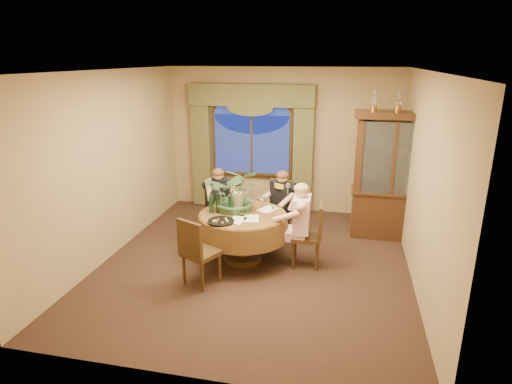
% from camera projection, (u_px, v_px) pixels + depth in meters
% --- Properties ---
extents(floor, '(5.00, 5.00, 0.00)m').
position_uv_depth(floor, '(255.00, 263.00, 6.46)').
color(floor, black).
rests_on(floor, ground).
extents(wall_back, '(4.50, 0.00, 4.50)m').
position_uv_depth(wall_back, '(282.00, 141.00, 8.37)').
color(wall_back, '#9F8255').
rests_on(wall_back, ground).
extents(wall_right, '(0.00, 5.00, 5.00)m').
position_uv_depth(wall_right, '(423.00, 183.00, 5.59)').
color(wall_right, '#9F8255').
rests_on(wall_right, ground).
extents(ceiling, '(5.00, 5.00, 0.00)m').
position_uv_depth(ceiling, '(255.00, 71.00, 5.62)').
color(ceiling, white).
rests_on(ceiling, wall_back).
extents(window, '(1.62, 0.10, 1.32)m').
position_uv_depth(window, '(252.00, 145.00, 8.46)').
color(window, navy).
rests_on(window, wall_back).
extents(arched_transom, '(1.60, 0.06, 0.44)m').
position_uv_depth(arched_transom, '(251.00, 105.00, 8.22)').
color(arched_transom, navy).
rests_on(arched_transom, wall_back).
extents(drapery_left, '(0.38, 0.14, 2.32)m').
position_uv_depth(drapery_left, '(201.00, 150.00, 8.65)').
color(drapery_left, '#4E4D23').
rests_on(drapery_left, floor).
extents(drapery_right, '(0.38, 0.14, 2.32)m').
position_uv_depth(drapery_right, '(303.00, 154.00, 8.24)').
color(drapery_right, '#4E4D23').
rests_on(drapery_right, floor).
extents(swag_valance, '(2.45, 0.16, 0.42)m').
position_uv_depth(swag_valance, '(250.00, 95.00, 8.08)').
color(swag_valance, '#4E4D23').
rests_on(swag_valance, wall_back).
extents(dining_table, '(1.48, 1.48, 0.75)m').
position_uv_depth(dining_table, '(243.00, 237.00, 6.46)').
color(dining_table, brown).
rests_on(dining_table, floor).
extents(china_cabinet, '(1.32, 0.52, 2.14)m').
position_uv_depth(china_cabinet, '(391.00, 177.00, 7.11)').
color(china_cabinet, '#321C10').
rests_on(china_cabinet, floor).
extents(oil_lamp_left, '(0.11, 0.11, 0.34)m').
position_uv_depth(oil_lamp_left, '(374.00, 100.00, 6.81)').
color(oil_lamp_left, '#A5722D').
rests_on(oil_lamp_left, china_cabinet).
extents(oil_lamp_center, '(0.11, 0.11, 0.34)m').
position_uv_depth(oil_lamp_center, '(399.00, 101.00, 6.74)').
color(oil_lamp_center, '#A5722D').
rests_on(oil_lamp_center, china_cabinet).
extents(oil_lamp_right, '(0.11, 0.11, 0.34)m').
position_uv_depth(oil_lamp_right, '(423.00, 101.00, 6.66)').
color(oil_lamp_right, '#A5722D').
rests_on(oil_lamp_right, china_cabinet).
extents(chair_right, '(0.43, 0.43, 0.96)m').
position_uv_depth(chair_right, '(306.00, 235.00, 6.27)').
color(chair_right, black).
rests_on(chair_right, floor).
extents(chair_back_right, '(0.53, 0.53, 0.96)m').
position_uv_depth(chair_back_right, '(275.00, 211.00, 7.26)').
color(chair_back_right, black).
rests_on(chair_back_right, floor).
extents(chair_back, '(0.59, 0.59, 0.96)m').
position_uv_depth(chair_back, '(221.00, 212.00, 7.18)').
color(chair_back, black).
rests_on(chair_back, floor).
extents(chair_front_left, '(0.56, 0.56, 0.96)m').
position_uv_depth(chair_front_left, '(201.00, 251.00, 5.74)').
color(chair_front_left, black).
rests_on(chair_front_left, floor).
extents(person_pink, '(0.42, 0.46, 1.27)m').
position_uv_depth(person_pink, '(302.00, 225.00, 6.21)').
color(person_pink, beige).
rests_on(person_pink, floor).
extents(person_back, '(0.60, 0.59, 1.23)m').
position_uv_depth(person_back, '(218.00, 203.00, 7.21)').
color(person_back, black).
rests_on(person_back, floor).
extents(person_scarf, '(0.58, 0.56, 1.22)m').
position_uv_depth(person_scarf, '(283.00, 206.00, 7.08)').
color(person_scarf, black).
rests_on(person_scarf, floor).
extents(stoneware_vase, '(0.16, 0.16, 0.29)m').
position_uv_depth(stoneware_vase, '(238.00, 202.00, 6.41)').
color(stoneware_vase, tan).
rests_on(stoneware_vase, dining_table).
extents(centerpiece_plant, '(0.89, 0.99, 0.77)m').
position_uv_depth(centerpiece_plant, '(237.00, 172.00, 6.35)').
color(centerpiece_plant, '#3C5F3A').
rests_on(centerpiece_plant, dining_table).
extents(olive_bowl, '(0.14, 0.14, 0.04)m').
position_uv_depth(olive_bowl, '(243.00, 213.00, 6.29)').
color(olive_bowl, '#4C5C2D').
rests_on(olive_bowl, dining_table).
extents(cheese_platter, '(0.38, 0.38, 0.02)m').
position_uv_depth(cheese_platter, '(221.00, 221.00, 6.01)').
color(cheese_platter, black).
rests_on(cheese_platter, dining_table).
extents(wine_bottle_0, '(0.07, 0.07, 0.33)m').
position_uv_depth(wine_bottle_0, '(219.00, 199.00, 6.47)').
color(wine_bottle_0, tan).
rests_on(wine_bottle_0, dining_table).
extents(wine_bottle_1, '(0.07, 0.07, 0.33)m').
position_uv_depth(wine_bottle_1, '(211.00, 202.00, 6.34)').
color(wine_bottle_1, black).
rests_on(wine_bottle_1, dining_table).
extents(wine_bottle_2, '(0.07, 0.07, 0.33)m').
position_uv_depth(wine_bottle_2, '(231.00, 204.00, 6.28)').
color(wine_bottle_2, black).
rests_on(wine_bottle_2, dining_table).
extents(wine_bottle_3, '(0.07, 0.07, 0.33)m').
position_uv_depth(wine_bottle_3, '(218.00, 202.00, 6.35)').
color(wine_bottle_3, black).
rests_on(wine_bottle_3, dining_table).
extents(tasting_paper_0, '(0.27, 0.34, 0.00)m').
position_uv_depth(tasting_paper_0, '(251.00, 218.00, 6.15)').
color(tasting_paper_0, white).
rests_on(tasting_paper_0, dining_table).
extents(tasting_paper_1, '(0.33, 0.36, 0.00)m').
position_uv_depth(tasting_paper_1, '(268.00, 209.00, 6.51)').
color(tasting_paper_1, white).
rests_on(tasting_paper_1, dining_table).
extents(tasting_paper_2, '(0.26, 0.33, 0.00)m').
position_uv_depth(tasting_paper_2, '(237.00, 220.00, 6.09)').
color(tasting_paper_2, white).
rests_on(tasting_paper_2, dining_table).
extents(wine_glass_person_pink, '(0.07, 0.07, 0.18)m').
position_uv_depth(wine_glass_person_pink, '(274.00, 210.00, 6.23)').
color(wine_glass_person_pink, silver).
rests_on(wine_glass_person_pink, dining_table).
extents(wine_glass_person_back, '(0.07, 0.07, 0.18)m').
position_uv_depth(wine_glass_person_back, '(230.00, 199.00, 6.71)').
color(wine_glass_person_back, silver).
rests_on(wine_glass_person_back, dining_table).
extents(wine_glass_person_scarf, '(0.07, 0.07, 0.18)m').
position_uv_depth(wine_glass_person_scarf, '(263.00, 200.00, 6.65)').
color(wine_glass_person_scarf, silver).
rests_on(wine_glass_person_scarf, dining_table).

